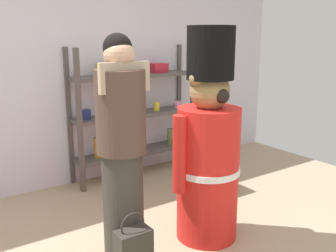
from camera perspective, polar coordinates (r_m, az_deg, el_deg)
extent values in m
cube|color=silver|center=(4.33, -17.49, 7.99)|extent=(6.40, 0.12, 2.60)
cube|color=#4C4742|center=(4.13, -12.90, 0.51)|extent=(0.05, 0.05, 1.53)
cube|color=#4C4742|center=(4.86, 3.65, 2.75)|extent=(0.05, 0.05, 1.53)
cube|color=#4C4742|center=(4.40, -14.36, 1.22)|extent=(0.05, 0.05, 1.53)
cube|color=#4C4742|center=(5.10, 1.57, 3.27)|extent=(0.05, 0.05, 1.53)
cube|color=#4C4742|center=(4.70, -4.79, -3.82)|extent=(1.49, 0.30, 0.04)
cube|color=#4C4742|center=(4.58, -4.90, 1.67)|extent=(1.49, 0.30, 0.04)
cube|color=#4C4742|center=(4.51, -5.02, 7.40)|extent=(1.49, 0.30, 0.04)
cylinder|color=navy|center=(4.33, -11.92, 1.71)|extent=(0.10, 0.10, 0.10)
cylinder|color=blue|center=(4.43, -8.25, 2.15)|extent=(0.08, 0.08, 0.11)
cylinder|color=green|center=(4.55, -4.80, 2.49)|extent=(0.08, 0.08, 0.10)
cylinder|color=yellow|center=(4.71, -1.70, 2.93)|extent=(0.08, 0.08, 0.10)
cylinder|color=pink|center=(4.86, 1.44, 3.18)|extent=(0.08, 0.08, 0.09)
cylinder|color=#B27226|center=(4.44, -10.37, -3.17)|extent=(0.07, 0.07, 0.24)
cylinder|color=silver|center=(4.66, -4.78, -2.63)|extent=(0.07, 0.07, 0.16)
cylinder|color=#596B33|center=(4.92, 0.25, -1.53)|extent=(0.07, 0.07, 0.20)
cube|color=gold|center=(4.35, -8.93, 8.25)|extent=(0.20, 0.16, 0.14)
cube|color=#B21E2D|center=(4.68, -1.42, 8.57)|extent=(0.19, 0.15, 0.11)
cylinder|color=red|center=(3.20, 5.85, -7.05)|extent=(0.50, 0.50, 1.10)
cylinder|color=white|center=(3.18, 5.87, -6.35)|extent=(0.52, 0.52, 0.05)
sphere|color=olive|center=(3.03, 6.16, 5.20)|extent=(0.32, 0.32, 0.32)
sphere|color=olive|center=(2.93, 4.19, 7.00)|extent=(0.11, 0.11, 0.11)
sphere|color=olive|center=(3.10, 8.12, 7.26)|extent=(0.11, 0.11, 0.11)
cylinder|color=black|center=(3.00, 6.30, 10.67)|extent=(0.37, 0.37, 0.40)
cylinder|color=red|center=(2.96, 1.75, -4.18)|extent=(0.11, 0.11, 0.61)
cylinder|color=red|center=(3.31, 9.69, -2.44)|extent=(0.11, 0.11, 0.61)
sphere|color=black|center=(2.92, 7.98, 4.38)|extent=(0.11, 0.11, 0.11)
cylinder|color=#38332D|center=(2.89, -6.58, -12.00)|extent=(0.29, 0.29, 0.86)
cylinder|color=#4C382D|center=(2.66, -6.99, 2.09)|extent=(0.35, 0.35, 0.58)
sphere|color=tan|center=(2.61, -7.23, 10.31)|extent=(0.21, 0.21, 0.21)
cube|color=tan|center=(2.56, -6.42, 7.15)|extent=(0.36, 0.04, 0.20)
sphere|color=black|center=(2.63, -7.45, 11.34)|extent=(0.20, 0.20, 0.20)
torus|color=#332D28|center=(2.71, -5.21, -14.33)|extent=(0.18, 0.01, 0.18)
cube|color=olive|center=(4.27, 6.54, -7.45)|extent=(0.42, 0.36, 0.30)
cube|color=olive|center=(4.21, 6.60, -5.41)|extent=(0.44, 0.37, 0.02)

